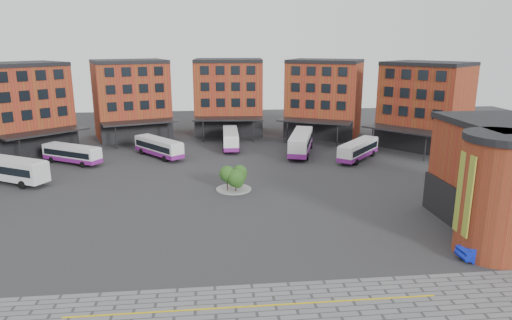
{
  "coord_description": "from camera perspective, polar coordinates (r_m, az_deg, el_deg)",
  "views": [
    {
      "loc": [
        -0.94,
        -41.92,
        17.82
      ],
      "look_at": [
        4.68,
        10.94,
        4.0
      ],
      "focal_mm": 32.0,
      "sensor_mm": 36.0,
      "label": 1
    }
  ],
  "objects": [
    {
      "name": "main_building",
      "position": [
        80.96,
        -8.79,
        6.89
      ],
      "size": [
        94.14,
        42.48,
        14.6
      ],
      "color": "brown",
      "rests_on": "ground"
    },
    {
      "name": "bus_c",
      "position": [
        74.04,
        -12.07,
        1.59
      ],
      "size": [
        8.42,
        9.73,
        2.96
      ],
      "rotation": [
        0.0,
        0.0,
        0.67
      ],
      "color": "silver",
      "rests_on": "ground"
    },
    {
      "name": "bus_a",
      "position": [
        67.17,
        -28.53,
        -0.91
      ],
      "size": [
        11.42,
        7.99,
        3.28
      ],
      "rotation": [
        0.0,
        0.0,
        1.06
      ],
      "color": "silver",
      "rests_on": "ground"
    },
    {
      "name": "yellow_line",
      "position": [
        33.24,
        -0.05,
        -17.79
      ],
      "size": [
        26.0,
        0.15,
        0.02
      ],
      "primitive_type": "cube",
      "color": "gold",
      "rests_on": "paving_zone"
    },
    {
      "name": "bus_b",
      "position": [
        73.8,
        -22.02,
        0.73
      ],
      "size": [
        9.66,
        7.15,
        2.8
      ],
      "rotation": [
        0.0,
        0.0,
        1.02
      ],
      "color": "white",
      "rests_on": "ground"
    },
    {
      "name": "ground",
      "position": [
        45.57,
        -4.45,
        -8.5
      ],
      "size": [
        160.0,
        160.0,
        0.0
      ],
      "primitive_type": "plane",
      "color": "#28282B",
      "rests_on": "ground"
    },
    {
      "name": "bus_e",
      "position": [
        74.77,
        5.63,
        2.22
      ],
      "size": [
        6.43,
        12.87,
        3.54
      ],
      "rotation": [
        0.0,
        0.0,
        -0.3
      ],
      "color": "silver",
      "rests_on": "ground"
    },
    {
      "name": "blue_car",
      "position": [
        43.63,
        26.7,
        -10.11
      ],
      "size": [
        4.66,
        1.83,
        1.51
      ],
      "primitive_type": "imported",
      "rotation": [
        0.0,
        0.0,
        1.62
      ],
      "color": "#0E1FB8",
      "rests_on": "ground"
    },
    {
      "name": "bus_d",
      "position": [
        78.65,
        -3.2,
        2.7
      ],
      "size": [
        3.0,
        11.02,
        3.09
      ],
      "rotation": [
        0.0,
        0.0,
        -0.03
      ],
      "color": "white",
      "rests_on": "ground"
    },
    {
      "name": "tree_island",
      "position": [
        55.9,
        -2.69,
        -2.14
      ],
      "size": [
        4.4,
        4.4,
        3.23
      ],
      "color": "gray",
      "rests_on": "ground"
    },
    {
      "name": "bus_f",
      "position": [
        72.47,
        12.67,
        1.28
      ],
      "size": [
        8.7,
        9.45,
        2.94
      ],
      "rotation": [
        0.0,
        0.0,
        -0.72
      ],
      "color": "silver",
      "rests_on": "ground"
    }
  ]
}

